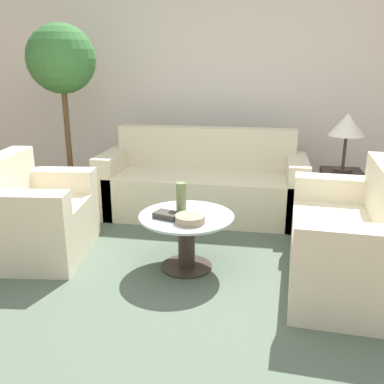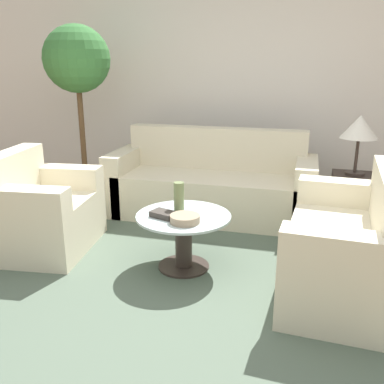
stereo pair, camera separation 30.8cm
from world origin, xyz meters
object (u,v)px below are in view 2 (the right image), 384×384
object	(u,v)px
potted_plant	(78,73)
table_lamp	(360,129)
armchair	(42,215)
book_stack	(164,214)
loveseat	(351,251)
bowl	(185,219)
sofa_main	(212,187)
coffee_table	(184,234)
vase	(179,198)

from	to	relation	value
potted_plant	table_lamp	bearing A→B (deg)	-0.83
armchair	book_stack	world-z (taller)	armchair
loveseat	bowl	xyz separation A→B (m)	(-1.17, -0.13, 0.17)
sofa_main	loveseat	distance (m)	1.82
coffee_table	table_lamp	world-z (taller)	table_lamp
loveseat	coffee_table	xyz separation A→B (m)	(-1.22, 0.02, -0.02)
vase	bowl	world-z (taller)	vase
vase	bowl	size ratio (longest dim) A/B	1.10
potted_plant	vase	xyz separation A→B (m)	(1.50, -1.27, -0.88)
armchair	loveseat	size ratio (longest dim) A/B	0.70
coffee_table	vase	world-z (taller)	vase
armchair	coffee_table	world-z (taller)	armchair
bowl	loveseat	bearing A→B (deg)	6.21
loveseat	potted_plant	world-z (taller)	potted_plant
table_lamp	vase	bearing A→B (deg)	-138.34
armchair	bowl	bearing A→B (deg)	-105.04
vase	loveseat	bearing A→B (deg)	-3.11
sofa_main	book_stack	distance (m)	1.37
loveseat	coffee_table	distance (m)	1.22
armchair	loveseat	world-z (taller)	loveseat
sofa_main	coffee_table	world-z (taller)	sofa_main
loveseat	book_stack	size ratio (longest dim) A/B	6.42
loveseat	book_stack	distance (m)	1.36
potted_plant	bowl	size ratio (longest dim) A/B	8.85
armchair	table_lamp	xyz separation A→B (m)	(2.61, 1.22, 0.66)
sofa_main	table_lamp	xyz separation A→B (m)	(1.39, -0.00, 0.67)
armchair	bowl	size ratio (longest dim) A/B	4.48
sofa_main	armchair	size ratio (longest dim) A/B	2.13
potted_plant	vase	bearing A→B (deg)	-40.15
table_lamp	book_stack	xyz separation A→B (m)	(-1.46, -1.35, -0.50)
vase	book_stack	world-z (taller)	vase
coffee_table	potted_plant	distance (m)	2.34
table_lamp	coffee_table	bearing A→B (deg)	-136.24
loveseat	potted_plant	distance (m)	3.28
coffee_table	potted_plant	size ratio (longest dim) A/B	0.38
armchair	potted_plant	world-z (taller)	potted_plant
table_lamp	book_stack	bearing A→B (deg)	-137.12
coffee_table	sofa_main	bearing A→B (deg)	92.72
armchair	potted_plant	bearing A→B (deg)	5.49
bowl	coffee_table	bearing A→B (deg)	110.08
coffee_table	potted_plant	bearing A→B (deg)	139.73
sofa_main	potted_plant	distance (m)	1.88
sofa_main	loveseat	size ratio (longest dim) A/B	1.50
armchair	potted_plant	xyz separation A→B (m)	(-0.27, 1.27, 1.14)
sofa_main	table_lamp	bearing A→B (deg)	-0.05
vase	book_stack	distance (m)	0.18
potted_plant	vase	size ratio (longest dim) A/B	8.05
coffee_table	bowl	xyz separation A→B (m)	(0.05, -0.15, 0.19)
loveseat	vase	world-z (taller)	loveseat
armchair	coffee_table	distance (m)	1.28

